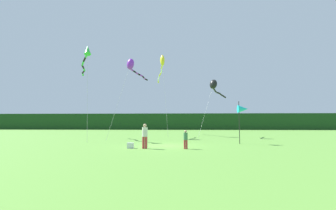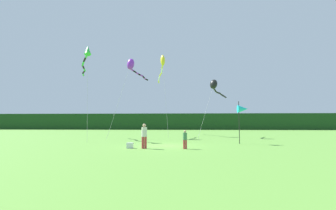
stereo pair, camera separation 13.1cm
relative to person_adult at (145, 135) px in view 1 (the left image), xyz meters
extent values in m
plane|color=#5B9338|center=(1.24, 2.18, -0.99)|extent=(120.00, 120.00, 0.00)
cube|color=#193D19|center=(1.24, 47.18, 1.20)|extent=(108.00, 3.47, 4.38)
cylinder|color=#B23338|center=(-0.10, 0.00, -0.57)|extent=(0.18, 0.18, 0.85)
cylinder|color=#B23338|center=(0.10, 0.00, -0.57)|extent=(0.18, 0.18, 0.85)
cylinder|color=silver|center=(0.00, 0.00, 0.20)|extent=(0.39, 0.39, 0.67)
sphere|color=tan|center=(0.00, 0.00, 0.66)|extent=(0.25, 0.25, 0.25)
cylinder|color=#B23338|center=(2.85, -0.05, -0.67)|extent=(0.13, 0.13, 0.64)
cylinder|color=#B23338|center=(3.00, -0.05, -0.67)|extent=(0.13, 0.13, 0.64)
cylinder|color=#3F724C|center=(2.92, -0.05, -0.10)|extent=(0.29, 0.29, 0.50)
sphere|color=tan|center=(2.92, -0.05, 0.24)|extent=(0.19, 0.19, 0.19)
cube|color=silver|center=(-1.07, 0.20, -0.79)|extent=(0.45, 0.33, 0.39)
cylinder|color=black|center=(7.77, 4.17, 0.88)|extent=(0.06, 0.06, 3.74)
cone|color=#1EB7CC|center=(8.12, 4.17, 2.08)|extent=(0.90, 0.70, 0.70)
cylinder|color=#B2B2B2|center=(-4.61, 10.13, 3.69)|extent=(1.68, 4.08, 9.36)
ellipsoid|color=purple|center=(-3.78, 12.15, 8.36)|extent=(1.31, 1.50, 1.70)
cylinder|color=purple|center=(-3.67, 12.37, 7.68)|extent=(0.43, 0.57, 0.33)
cylinder|color=black|center=(-3.42, 12.78, 7.54)|extent=(0.47, 0.56, 0.34)
cylinder|color=purple|center=(-3.18, 13.21, 7.42)|extent=(0.40, 0.56, 0.30)
cylinder|color=black|center=(-2.97, 13.65, 7.34)|extent=(0.39, 0.55, 0.25)
cylinder|color=purple|center=(-2.73, 14.07, 7.27)|extent=(0.47, 0.54, 0.29)
cylinder|color=black|center=(-2.53, 14.50, 7.16)|extent=(0.33, 0.57, 0.32)
cylinder|color=purple|center=(-2.42, 14.98, 7.06)|extent=(0.29, 0.55, 0.28)
cylinder|color=black|center=(-2.24, 15.42, 6.97)|extent=(0.47, 0.54, 0.28)
cylinder|color=#B2B2B2|center=(5.66, 11.32, 2.41)|extent=(2.38, 3.50, 6.81)
ellipsoid|color=black|center=(6.84, 13.05, 5.81)|extent=(1.45, 1.51, 1.48)
cylinder|color=black|center=(6.95, 13.31, 5.21)|extent=(0.43, 0.64, 0.36)
cylinder|color=black|center=(7.16, 13.82, 5.07)|extent=(0.39, 0.63, 0.31)
cylinder|color=black|center=(7.40, 14.32, 4.96)|extent=(0.48, 0.61, 0.29)
cylinder|color=black|center=(7.74, 14.75, 4.89)|extent=(0.55, 0.54, 0.25)
cylinder|color=black|center=(8.05, 15.19, 4.81)|extent=(0.42, 0.62, 0.29)
cylinder|color=black|center=(8.37, 15.64, 4.69)|extent=(0.58, 0.57, 0.35)
cylinder|color=black|center=(8.77, 16.02, 4.52)|extent=(0.59, 0.56, 0.38)
cylinder|color=#B2B2B2|center=(0.46, 15.31, 4.59)|extent=(1.09, 3.85, 11.18)
ellipsoid|color=yellow|center=(-0.07, 17.22, 10.18)|extent=(0.96, 1.39, 1.86)
cylinder|color=yellow|center=(-0.19, 17.87, 9.40)|extent=(0.44, 1.36, 0.39)
cylinder|color=white|center=(-0.38, 19.18, 9.11)|extent=(0.33, 1.39, 0.58)
cylinder|color=yellow|center=(-0.67, 20.46, 8.77)|extent=(0.66, 1.35, 0.51)
cylinder|color=white|center=(-1.04, 21.72, 8.38)|extent=(0.50, 1.40, 0.65)
cylinder|color=yellow|center=(-1.23, 23.02, 8.05)|extent=(0.29, 1.36, 0.39)
cylinder|color=#B2B2B2|center=(-6.79, 6.02, 3.91)|extent=(1.51, 3.13, 9.80)
cone|color=green|center=(-7.53, 7.57, 8.81)|extent=(1.09, 1.24, 1.28)
cylinder|color=green|center=(-7.79, 7.96, 8.31)|extent=(0.69, 0.90, 0.31)
cylinder|color=black|center=(-8.31, 8.71, 8.12)|extent=(0.74, 0.91, 0.46)
cylinder|color=green|center=(-8.84, 9.47, 7.85)|extent=(0.70, 0.93, 0.46)
cylinder|color=black|center=(-9.20, 10.30, 7.65)|extent=(0.42, 0.97, 0.33)
cylinder|color=green|center=(-9.42, 11.20, 7.53)|extent=(0.43, 0.96, 0.30)
cylinder|color=black|center=(-9.82, 12.00, 7.40)|extent=(0.75, 0.87, 0.36)
cylinder|color=green|center=(-10.26, 12.80, 7.26)|extent=(0.49, 0.96, 0.32)
camera|label=1|loc=(2.54, -16.57, 0.85)|focal=24.67mm
camera|label=2|loc=(2.67, -16.57, 0.85)|focal=24.67mm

